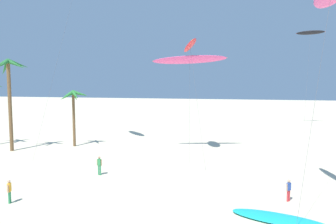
% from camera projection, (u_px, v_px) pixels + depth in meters
% --- Properties ---
extents(palm_tree_1, '(4.65, 4.85, 11.27)m').
position_uv_depth(palm_tree_1, '(9.00, 79.00, 39.84)').
color(palm_tree_1, brown).
rests_on(palm_tree_1, ground).
extents(palm_tree_2, '(3.83, 3.61, 7.40)m').
position_uv_depth(palm_tree_2, '(74.00, 99.00, 43.00)').
color(palm_tree_2, brown).
rests_on(palm_tree_2, ground).
extents(flying_kite_2, '(4.99, 10.70, 17.97)m').
position_uv_depth(flying_kite_2, '(310.00, 33.00, 61.12)').
color(flying_kite_2, black).
rests_on(flying_kite_2, ground).
extents(flying_kite_3, '(8.88, 7.27, 11.86)m').
position_uv_depth(flying_kite_3, '(190.00, 60.00, 39.15)').
color(flying_kite_3, '#EA5193').
rests_on(flying_kite_3, ground).
extents(flying_kite_4, '(3.89, 9.17, 13.64)m').
position_uv_depth(flying_kite_4, '(190.00, 45.00, 37.64)').
color(flying_kite_4, red).
rests_on(flying_kite_4, ground).
extents(grounded_kite_0, '(6.29, 3.38, 0.26)m').
position_uv_depth(grounded_kite_0, '(280.00, 219.00, 20.39)').
color(grounded_kite_0, '#19B2B7').
rests_on(grounded_kite_0, ground).
extents(person_foreground_walker, '(0.51, 0.21, 1.74)m').
position_uv_depth(person_foreground_walker, '(99.00, 165.00, 30.22)').
color(person_foreground_walker, '#338E56').
rests_on(person_foreground_walker, ground).
extents(person_near_right, '(0.37, 0.40, 1.60)m').
position_uv_depth(person_near_right, '(289.00, 189.00, 23.65)').
color(person_near_right, red).
rests_on(person_near_right, ground).
extents(person_far_watcher, '(0.27, 0.49, 1.69)m').
position_uv_depth(person_far_watcher, '(9.00, 190.00, 23.28)').
color(person_far_watcher, '#338E56').
rests_on(person_far_watcher, ground).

